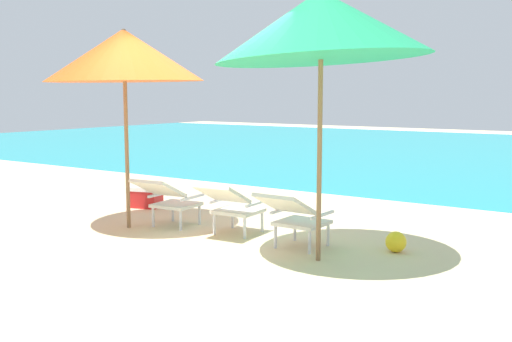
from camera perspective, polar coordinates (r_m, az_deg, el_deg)
name	(u,v)px	position (r m, az deg, el deg)	size (l,w,h in m)	color
ground_plane	(364,193)	(10.62, 10.24, -2.11)	(40.00, 40.00, 0.00)	beige
ocean_band	(487,153)	(18.73, 21.05, 1.58)	(40.00, 18.00, 0.01)	teal
lounge_chair_left	(168,197)	(7.77, -8.35, -2.49)	(0.61, 0.92, 0.68)	silver
lounge_chair_center	(231,203)	(7.29, -2.42, -3.08)	(0.59, 0.91, 0.68)	silver
lounge_chair_right	(294,214)	(6.63, 3.63, -4.13)	(0.55, 0.88, 0.68)	silver
beach_umbrella_left	(124,55)	(7.81, -12.39, 10.66)	(2.63, 2.64, 2.53)	olive
beach_umbrella_right	(321,25)	(6.15, 6.21, 13.59)	(2.65, 2.63, 2.79)	olive
beach_ball	(396,242)	(6.78, 13.13, -6.56)	(0.23, 0.23, 0.23)	yellow
cooler_box	(146,197)	(9.32, -10.42, -2.41)	(0.54, 0.43, 0.32)	red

